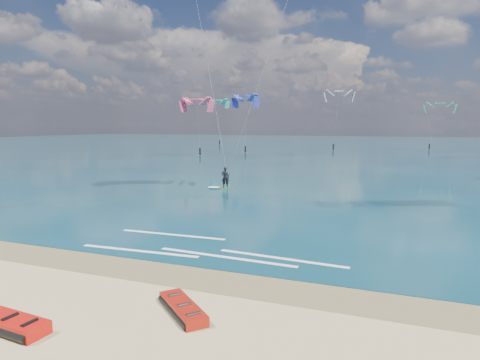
% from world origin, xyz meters
% --- Properties ---
extents(ground, '(320.00, 320.00, 0.00)m').
position_xyz_m(ground, '(0.00, 40.00, 0.00)').
color(ground, tan).
rests_on(ground, ground).
extents(wet_sand_strip, '(320.00, 2.40, 0.01)m').
position_xyz_m(wet_sand_strip, '(0.00, 3.00, 0.00)').
color(wet_sand_strip, brown).
rests_on(wet_sand_strip, ground).
extents(sea, '(320.00, 200.00, 0.04)m').
position_xyz_m(sea, '(0.00, 104.00, 0.02)').
color(sea, '#0B323D').
rests_on(sea, ground).
extents(packed_kite_left, '(3.01, 1.44, 0.44)m').
position_xyz_m(packed_kite_left, '(0.35, -2.64, 0.00)').
color(packed_kite_left, red).
rests_on(packed_kite_left, ground).
extents(packed_kite_mid, '(2.70, 2.52, 0.38)m').
position_xyz_m(packed_kite_mid, '(4.52, 0.06, 0.00)').
color(packed_kite_mid, '#A3170B').
rests_on(packed_kite_mid, ground).
extents(kitesurfer_main, '(12.47, 9.75, 19.33)m').
position_xyz_m(kitesurfer_main, '(-2.22, 20.73, 9.86)').
color(kitesurfer_main, '#9FC216').
rests_on(kitesurfer_main, sea).
extents(shoreline_foam, '(12.32, 3.61, 0.01)m').
position_xyz_m(shoreline_foam, '(2.14, 6.23, 0.04)').
color(shoreline_foam, white).
rests_on(shoreline_foam, ground).
extents(distant_kites, '(72.96, 40.02, 13.69)m').
position_xyz_m(distant_kites, '(-0.74, 77.94, 5.77)').
color(distant_kites, '#9C98A0').
rests_on(distant_kites, ground).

